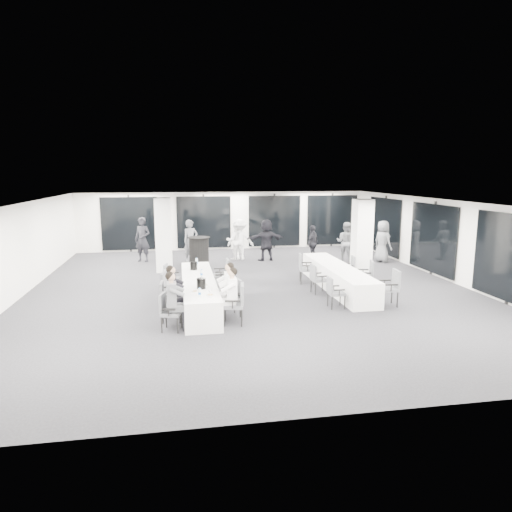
{
  "coord_description": "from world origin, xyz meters",
  "views": [
    {
      "loc": [
        -2.26,
        -14.21,
        3.72
      ],
      "look_at": [
        0.16,
        -0.2,
        1.11
      ],
      "focal_mm": 32.0,
      "sensor_mm": 36.0,
      "label": 1
    }
  ],
  "objects_px": {
    "chair_main_left_far": "(170,276)",
    "chair_side_right_near": "(391,285)",
    "standing_guest_c": "(240,237)",
    "standing_guest_h": "(346,239)",
    "chair_side_left_near": "(334,290)",
    "standing_guest_f": "(266,237)",
    "chair_main_right_near": "(237,301)",
    "chair_main_right_mid": "(229,287)",
    "chair_main_right_fourth": "(226,279)",
    "banquet_table_main": "(199,292)",
    "standing_guest_b": "(236,238)",
    "chair_side_left_mid": "(317,277)",
    "chair_side_right_far": "(349,266)",
    "chair_main_left_mid": "(169,288)",
    "banquet_table_side": "(337,278)",
    "cocktail_table": "(199,252)",
    "chair_side_left_far": "(304,266)",
    "chair_main_left_second": "(168,299)",
    "chair_main_right_second": "(233,295)",
    "ice_bucket_near": "(201,283)",
    "chair_main_right_far": "(223,273)",
    "standing_guest_e": "(383,239)",
    "standing_guest_g": "(142,237)",
    "standing_guest_d": "(313,241)",
    "chair_main_left_near": "(168,310)",
    "standing_guest_a": "(191,238)",
    "chair_side_right_mid": "(367,274)"
  },
  "relations": [
    {
      "from": "cocktail_table",
      "to": "standing_guest_g",
      "type": "bearing_deg",
      "value": 143.29
    },
    {
      "from": "chair_main_right_fourth",
      "to": "chair_side_right_far",
      "type": "bearing_deg",
      "value": -77.95
    },
    {
      "from": "chair_main_left_second",
      "to": "chair_main_right_fourth",
      "type": "xyz_separation_m",
      "value": [
        1.68,
        1.9,
        0.0
      ]
    },
    {
      "from": "chair_side_right_far",
      "to": "standing_guest_f",
      "type": "distance_m",
      "value": 4.66
    },
    {
      "from": "chair_side_right_near",
      "to": "standing_guest_e",
      "type": "relative_size",
      "value": 0.52
    },
    {
      "from": "chair_main_right_fourth",
      "to": "chair_main_left_mid",
      "type": "bearing_deg",
      "value": 106.96
    },
    {
      "from": "chair_side_right_near",
      "to": "banquet_table_main",
      "type": "bearing_deg",
      "value": 84.84
    },
    {
      "from": "ice_bucket_near",
      "to": "chair_main_right_second",
      "type": "bearing_deg",
      "value": -6.49
    },
    {
      "from": "banquet_table_main",
      "to": "standing_guest_e",
      "type": "height_order",
      "value": "standing_guest_e"
    },
    {
      "from": "chair_main_right_second",
      "to": "chair_main_right_mid",
      "type": "distance_m",
      "value": 0.96
    },
    {
      "from": "chair_main_left_near",
      "to": "standing_guest_c",
      "type": "height_order",
      "value": "standing_guest_c"
    },
    {
      "from": "chair_main_right_far",
      "to": "standing_guest_h",
      "type": "distance_m",
      "value": 6.84
    },
    {
      "from": "chair_main_right_near",
      "to": "chair_main_right_fourth",
      "type": "xyz_separation_m",
      "value": [
        0.0,
        2.44,
        -0.0
      ]
    },
    {
      "from": "standing_guest_h",
      "to": "chair_main_right_second",
      "type": "bearing_deg",
      "value": 89.42
    },
    {
      "from": "chair_side_left_mid",
      "to": "standing_guest_h",
      "type": "height_order",
      "value": "standing_guest_h"
    },
    {
      "from": "chair_main_left_second",
      "to": "chair_main_left_mid",
      "type": "relative_size",
      "value": 1.01
    },
    {
      "from": "chair_side_left_near",
      "to": "chair_side_right_near",
      "type": "bearing_deg",
      "value": 88.97
    },
    {
      "from": "standing_guest_b",
      "to": "standing_guest_h",
      "type": "bearing_deg",
      "value": 157.5
    },
    {
      "from": "chair_main_left_near",
      "to": "chair_side_right_near",
      "type": "relative_size",
      "value": 0.88
    },
    {
      "from": "chair_side_right_near",
      "to": "chair_main_left_mid",
      "type": "bearing_deg",
      "value": 87.88
    },
    {
      "from": "cocktail_table",
      "to": "standing_guest_g",
      "type": "xyz_separation_m",
      "value": [
        -2.28,
        1.7,
        0.45
      ]
    },
    {
      "from": "banquet_table_side",
      "to": "chair_main_right_far",
      "type": "distance_m",
      "value": 3.7
    },
    {
      "from": "banquet_table_main",
      "to": "chair_main_left_near",
      "type": "bearing_deg",
      "value": -111.87
    },
    {
      "from": "standing_guest_c",
      "to": "standing_guest_h",
      "type": "height_order",
      "value": "standing_guest_c"
    },
    {
      "from": "chair_side_left_near",
      "to": "standing_guest_f",
      "type": "bearing_deg",
      "value": -175.53
    },
    {
      "from": "chair_main_left_near",
      "to": "standing_guest_h",
      "type": "distance_m",
      "value": 10.41
    },
    {
      "from": "chair_main_right_second",
      "to": "chair_side_right_far",
      "type": "bearing_deg",
      "value": -66.78
    },
    {
      "from": "chair_main_right_fourth",
      "to": "standing_guest_f",
      "type": "xyz_separation_m",
      "value": [
        2.33,
        5.66,
        0.43
      ]
    },
    {
      "from": "banquet_table_main",
      "to": "standing_guest_d",
      "type": "height_order",
      "value": "standing_guest_d"
    },
    {
      "from": "standing_guest_f",
      "to": "chair_side_left_near",
      "type": "bearing_deg",
      "value": 83.71
    },
    {
      "from": "cocktail_table",
      "to": "chair_side_left_far",
      "type": "distance_m",
      "value": 4.68
    },
    {
      "from": "ice_bucket_near",
      "to": "standing_guest_a",
      "type": "bearing_deg",
      "value": 90.3
    },
    {
      "from": "chair_main_right_second",
      "to": "ice_bucket_near",
      "type": "xyz_separation_m",
      "value": [
        -0.82,
        0.09,
        0.32
      ]
    },
    {
      "from": "chair_main_right_near",
      "to": "chair_main_right_mid",
      "type": "height_order",
      "value": "chair_main_right_near"
    },
    {
      "from": "chair_main_right_mid",
      "to": "banquet_table_side",
      "type": "bearing_deg",
      "value": -58.68
    },
    {
      "from": "chair_main_right_mid",
      "to": "chair_main_right_fourth",
      "type": "bearing_deg",
      "value": 11.62
    },
    {
      "from": "chair_main_left_near",
      "to": "chair_side_left_near",
      "type": "relative_size",
      "value": 1.04
    },
    {
      "from": "banquet_table_side",
      "to": "chair_main_left_second",
      "type": "xyz_separation_m",
      "value": [
        -5.34,
        -2.38,
        0.2
      ]
    },
    {
      "from": "chair_side_left_near",
      "to": "chair_main_right_mid",
      "type": "bearing_deg",
      "value": -104.09
    },
    {
      "from": "chair_main_left_far",
      "to": "standing_guest_d",
      "type": "bearing_deg",
      "value": 137.47
    },
    {
      "from": "standing_guest_a",
      "to": "standing_guest_e",
      "type": "bearing_deg",
      "value": -35.69
    },
    {
      "from": "chair_main_right_fourth",
      "to": "standing_guest_e",
      "type": "distance_m",
      "value": 8.39
    },
    {
      "from": "chair_main_left_far",
      "to": "chair_side_right_near",
      "type": "height_order",
      "value": "chair_side_right_near"
    },
    {
      "from": "chair_main_right_mid",
      "to": "standing_guest_f",
      "type": "xyz_separation_m",
      "value": [
        2.34,
        6.45,
        0.48
      ]
    },
    {
      "from": "banquet_table_main",
      "to": "standing_guest_f",
      "type": "relative_size",
      "value": 2.48
    },
    {
      "from": "standing_guest_a",
      "to": "standing_guest_b",
      "type": "distance_m",
      "value": 1.95
    },
    {
      "from": "chair_main_left_far",
      "to": "standing_guest_f",
      "type": "xyz_separation_m",
      "value": [
        4.0,
        4.7,
        0.5
      ]
    },
    {
      "from": "chair_main_right_near",
      "to": "standing_guest_e",
      "type": "distance_m",
      "value": 9.91
    },
    {
      "from": "banquet_table_side",
      "to": "standing_guest_b",
      "type": "height_order",
      "value": "standing_guest_b"
    },
    {
      "from": "chair_side_right_mid",
      "to": "standing_guest_b",
      "type": "bearing_deg",
      "value": 44.11
    }
  ]
}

